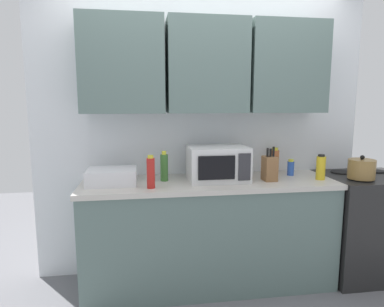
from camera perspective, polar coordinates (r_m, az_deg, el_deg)
wall_back_with_cabinets at (r=2.90m, az=2.14°, el=9.42°), size 2.94×0.38×2.60m
counter_run at (r=2.89m, az=2.89°, el=-13.34°), size 2.07×0.63×0.90m
stove_range at (r=3.43m, az=27.39°, el=-10.71°), size 0.76×0.64×0.91m
kettle at (r=3.08m, az=27.03°, el=-2.37°), size 0.21×0.21×0.19m
microwave at (r=2.74m, az=4.40°, el=-1.70°), size 0.48×0.37×0.28m
dish_rack at (r=2.69m, az=-13.54°, el=-3.83°), size 0.38×0.30×0.12m
knife_block at (r=2.80m, az=13.14°, el=-2.44°), size 0.10×0.12×0.28m
bottle_blue_cleaner at (r=3.05m, az=16.54°, el=-2.35°), size 0.06×0.06×0.14m
bottle_red_sauce at (r=2.50m, az=-7.07°, el=-3.23°), size 0.06×0.06×0.25m
bottle_yellow_mustard at (r=2.96m, az=21.19°, el=-2.25°), size 0.07×0.07×0.21m
bottle_spice_jar at (r=3.10m, az=13.95°, el=-1.26°), size 0.08×0.08×0.23m
bottle_green_oil at (r=2.72m, az=-4.79°, el=-2.34°), size 0.06×0.06×0.25m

